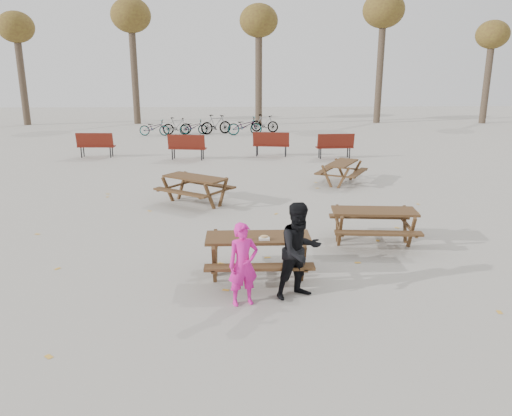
{
  "coord_description": "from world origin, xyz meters",
  "views": [
    {
      "loc": [
        -0.32,
        -8.12,
        3.57
      ],
      "look_at": [
        0.0,
        1.0,
        1.0
      ],
      "focal_mm": 35.0,
      "sensor_mm": 36.0,
      "label": 1
    }
  ],
  "objects_px": {
    "adult": "(300,251)",
    "main_picnic_table": "(258,247)",
    "child": "(243,264)",
    "picnic_table_far": "(342,173)",
    "food_tray": "(264,239)",
    "picnic_table_east": "(373,227)",
    "soda_bottle": "(245,236)",
    "picnic_table_north": "(195,190)"
  },
  "relations": [
    {
      "from": "adult",
      "to": "main_picnic_table",
      "type": "bearing_deg",
      "value": 103.14
    },
    {
      "from": "child",
      "to": "picnic_table_far",
      "type": "height_order",
      "value": "child"
    },
    {
      "from": "food_tray",
      "to": "picnic_table_east",
      "type": "xyz_separation_m",
      "value": [
        2.38,
        1.86,
        -0.42
      ]
    },
    {
      "from": "main_picnic_table",
      "to": "soda_bottle",
      "type": "relative_size",
      "value": 10.59
    },
    {
      "from": "adult",
      "to": "picnic_table_far",
      "type": "height_order",
      "value": "adult"
    },
    {
      "from": "picnic_table_north",
      "to": "picnic_table_far",
      "type": "relative_size",
      "value": 1.1
    },
    {
      "from": "main_picnic_table",
      "to": "child",
      "type": "relative_size",
      "value": 1.36
    },
    {
      "from": "picnic_table_far",
      "to": "soda_bottle",
      "type": "bearing_deg",
      "value": -174.1
    },
    {
      "from": "soda_bottle",
      "to": "picnic_table_east",
      "type": "xyz_separation_m",
      "value": [
        2.7,
        1.87,
        -0.48
      ]
    },
    {
      "from": "main_picnic_table",
      "to": "food_tray",
      "type": "bearing_deg",
      "value": -62.43
    },
    {
      "from": "food_tray",
      "to": "picnic_table_far",
      "type": "bearing_deg",
      "value": 69.26
    },
    {
      "from": "picnic_table_north",
      "to": "picnic_table_far",
      "type": "distance_m",
      "value": 5.03
    },
    {
      "from": "food_tray",
      "to": "adult",
      "type": "bearing_deg",
      "value": -47.1
    },
    {
      "from": "picnic_table_east",
      "to": "picnic_table_north",
      "type": "distance_m",
      "value": 5.21
    },
    {
      "from": "child",
      "to": "picnic_table_far",
      "type": "relative_size",
      "value": 0.83
    },
    {
      "from": "soda_bottle",
      "to": "main_picnic_table",
      "type": "bearing_deg",
      "value": 40.39
    },
    {
      "from": "food_tray",
      "to": "child",
      "type": "distance_m",
      "value": 0.89
    },
    {
      "from": "food_tray",
      "to": "picnic_table_far",
      "type": "relative_size",
      "value": 0.11
    },
    {
      "from": "main_picnic_table",
      "to": "picnic_table_east",
      "type": "bearing_deg",
      "value": 34.13
    },
    {
      "from": "soda_bottle",
      "to": "child",
      "type": "relative_size",
      "value": 0.13
    },
    {
      "from": "main_picnic_table",
      "to": "picnic_table_north",
      "type": "xyz_separation_m",
      "value": [
        -1.51,
        5.04,
        -0.21
      ]
    },
    {
      "from": "picnic_table_north",
      "to": "picnic_table_far",
      "type": "xyz_separation_m",
      "value": [
        4.46,
        2.32,
        -0.03
      ]
    },
    {
      "from": "soda_bottle",
      "to": "food_tray",
      "type": "bearing_deg",
      "value": 1.94
    },
    {
      "from": "child",
      "to": "picnic_table_east",
      "type": "distance_m",
      "value": 3.83
    },
    {
      "from": "soda_bottle",
      "to": "child",
      "type": "xyz_separation_m",
      "value": [
        -0.04,
        -0.78,
        -0.19
      ]
    },
    {
      "from": "picnic_table_far",
      "to": "main_picnic_table",
      "type": "bearing_deg",
      "value": -173.11
    },
    {
      "from": "soda_bottle",
      "to": "picnic_table_north",
      "type": "bearing_deg",
      "value": 103.67
    },
    {
      "from": "main_picnic_table",
      "to": "picnic_table_north",
      "type": "bearing_deg",
      "value": 106.63
    },
    {
      "from": "main_picnic_table",
      "to": "picnic_table_far",
      "type": "bearing_deg",
      "value": 68.13
    },
    {
      "from": "child",
      "to": "picnic_table_north",
      "type": "height_order",
      "value": "child"
    },
    {
      "from": "food_tray",
      "to": "picnic_table_north",
      "type": "relative_size",
      "value": 0.1
    },
    {
      "from": "child",
      "to": "adult",
      "type": "bearing_deg",
      "value": -3.75
    },
    {
      "from": "adult",
      "to": "picnic_table_north",
      "type": "xyz_separation_m",
      "value": [
        -2.14,
        5.8,
        -0.41
      ]
    },
    {
      "from": "child",
      "to": "adult",
      "type": "xyz_separation_m",
      "value": [
        0.9,
        0.22,
        0.13
      ]
    },
    {
      "from": "picnic_table_far",
      "to": "food_tray",
      "type": "bearing_deg",
      "value": -171.98
    },
    {
      "from": "child",
      "to": "food_tray",
      "type": "bearing_deg",
      "value": 47.73
    },
    {
      "from": "adult",
      "to": "soda_bottle",
      "type": "bearing_deg",
      "value": 120.35
    },
    {
      "from": "picnic_table_east",
      "to": "picnic_table_north",
      "type": "bearing_deg",
      "value": 144.65
    },
    {
      "from": "adult",
      "to": "picnic_table_far",
      "type": "distance_m",
      "value": 8.46
    },
    {
      "from": "child",
      "to": "picnic_table_north",
      "type": "xyz_separation_m",
      "value": [
        -1.24,
        6.02,
        -0.28
      ]
    },
    {
      "from": "main_picnic_table",
      "to": "picnic_table_far",
      "type": "height_order",
      "value": "main_picnic_table"
    },
    {
      "from": "picnic_table_east",
      "to": "main_picnic_table",
      "type": "bearing_deg",
      "value": -140.99
    }
  ]
}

